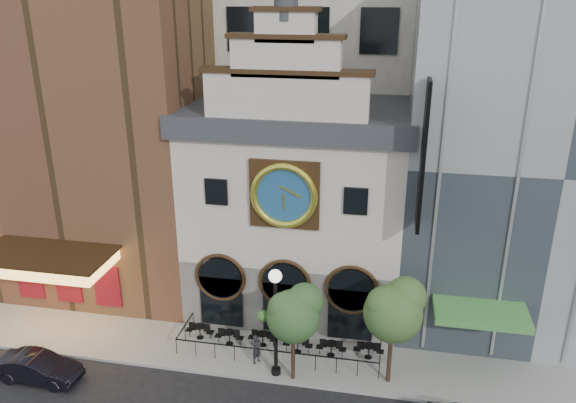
# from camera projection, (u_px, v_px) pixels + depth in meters

# --- Properties ---
(ground) EXTENTS (120.00, 120.00, 0.00)m
(ground) POSITION_uv_depth(u_px,v_px,m) (269.00, 383.00, 27.79)
(ground) COLOR black
(ground) RESTS_ON ground
(sidewalk) EXTENTS (44.00, 5.00, 0.15)m
(sidewalk) POSITION_uv_depth(u_px,v_px,m) (280.00, 352.00, 30.06)
(sidewalk) COLOR gray
(sidewalk) RESTS_ON ground
(clock_building) EXTENTS (12.60, 8.78, 18.65)m
(clock_building) POSITION_uv_depth(u_px,v_px,m) (298.00, 202.00, 32.59)
(clock_building) COLOR #605E5B
(clock_building) RESTS_ON ground
(theater_building) EXTENTS (14.00, 15.60, 25.00)m
(theater_building) POSITION_uv_depth(u_px,v_px,m) (98.00, 87.00, 34.75)
(theater_building) COLOR brown
(theater_building) RESTS_ON ground
(retail_building) EXTENTS (14.00, 14.40, 20.00)m
(retail_building) POSITION_uv_depth(u_px,v_px,m) (536.00, 146.00, 31.04)
(retail_building) COLOR gray
(retail_building) RESTS_ON ground
(cafe_railing) EXTENTS (10.60, 2.60, 0.90)m
(cafe_railing) POSITION_uv_depth(u_px,v_px,m) (280.00, 343.00, 29.87)
(cafe_railing) COLOR black
(cafe_railing) RESTS_ON sidewalk
(bistro_0) EXTENTS (1.58, 0.68, 0.90)m
(bistro_0) POSITION_uv_depth(u_px,v_px,m) (200.00, 331.00, 30.97)
(bistro_0) COLOR black
(bistro_0) RESTS_ON sidewalk
(bistro_1) EXTENTS (1.58, 0.68, 0.90)m
(bistro_1) POSITION_uv_depth(u_px,v_px,m) (229.00, 337.00, 30.44)
(bistro_1) COLOR black
(bistro_1) RESTS_ON sidewalk
(bistro_2) EXTENTS (1.58, 0.68, 0.90)m
(bistro_2) POSITION_uv_depth(u_px,v_px,m) (263.00, 338.00, 30.31)
(bistro_2) COLOR black
(bistro_2) RESTS_ON sidewalk
(bistro_3) EXTENTS (1.58, 0.68, 0.90)m
(bistro_3) POSITION_uv_depth(u_px,v_px,m) (298.00, 344.00, 29.77)
(bistro_3) COLOR black
(bistro_3) RESTS_ON sidewalk
(bistro_4) EXTENTS (1.58, 0.68, 0.90)m
(bistro_4) POSITION_uv_depth(u_px,v_px,m) (331.00, 348.00, 29.48)
(bistro_4) COLOR black
(bistro_4) RESTS_ON sidewalk
(bistro_5) EXTENTS (1.58, 0.68, 0.90)m
(bistro_5) POSITION_uv_depth(u_px,v_px,m) (369.00, 350.00, 29.31)
(bistro_5) COLOR black
(bistro_5) RESTS_ON sidewalk
(car_left) EXTENTS (4.32, 1.62, 1.41)m
(car_left) POSITION_uv_depth(u_px,v_px,m) (38.00, 368.00, 27.78)
(car_left) COLOR black
(car_left) RESTS_ON ground
(pedestrian) EXTENTS (0.64, 0.70, 1.61)m
(pedestrian) POSITION_uv_depth(u_px,v_px,m) (257.00, 349.00, 28.81)
(pedestrian) COLOR black
(pedestrian) RESTS_ON sidewalk
(lamppost) EXTENTS (1.77, 1.09, 5.85)m
(lamppost) POSITION_uv_depth(u_px,v_px,m) (276.00, 311.00, 26.96)
(lamppost) COLOR black
(lamppost) RESTS_ON sidewalk
(tree_left) EXTENTS (2.67, 2.57, 5.15)m
(tree_left) POSITION_uv_depth(u_px,v_px,m) (294.00, 312.00, 26.61)
(tree_left) COLOR #382619
(tree_left) RESTS_ON sidewalk
(tree_right) EXTENTS (2.91, 2.80, 5.60)m
(tree_right) POSITION_uv_depth(u_px,v_px,m) (394.00, 309.00, 26.28)
(tree_right) COLOR #382619
(tree_right) RESTS_ON sidewalk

